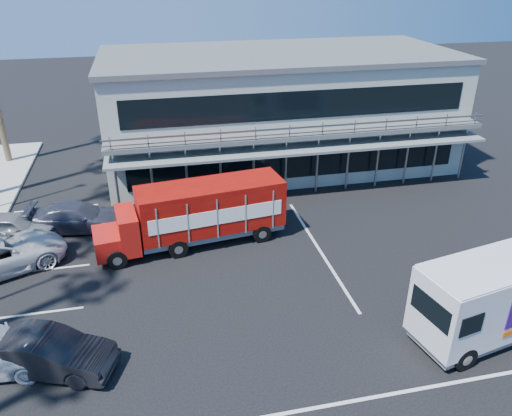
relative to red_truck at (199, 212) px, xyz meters
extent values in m
plane|color=black|center=(3.53, -4.92, -1.67)|extent=(120.00, 120.00, 0.00)
cube|color=#A0A89A|center=(6.53, 10.08, 1.83)|extent=(22.00, 10.00, 7.00)
cube|color=#515454|center=(6.53, 10.08, 5.48)|extent=(22.40, 10.40, 0.30)
cube|color=#515454|center=(6.53, 4.48, 1.93)|extent=(22.00, 1.20, 0.25)
cube|color=gray|center=(6.53, 3.93, 2.43)|extent=(22.00, 0.08, 0.90)
cube|color=slate|center=(6.53, 4.18, 1.23)|extent=(22.00, 1.80, 0.15)
cube|color=black|center=(6.53, 5.06, -0.07)|extent=(20.00, 0.06, 1.60)
cube|color=black|center=(6.53, 5.06, 3.53)|extent=(20.00, 0.06, 1.60)
cube|color=#AF140E|center=(-4.30, -0.58, -0.80)|extent=(1.47, 2.11, 1.05)
cube|color=#AF140E|center=(-3.35, -0.46, -0.32)|extent=(1.16, 2.28, 1.83)
cube|color=black|center=(-3.35, -0.46, 0.20)|extent=(0.29, 1.84, 0.61)
cube|color=#941309|center=(0.62, 0.08, 0.25)|extent=(7.20, 3.10, 2.27)
cube|color=slate|center=(0.62, 0.08, -1.10)|extent=(7.16, 2.77, 0.26)
cube|color=white|center=(0.77, -1.00, 0.16)|extent=(6.36, 0.89, 0.74)
cube|color=white|center=(0.47, 1.17, 0.16)|extent=(6.36, 0.89, 0.74)
cylinder|color=black|center=(-3.91, -1.50, -1.22)|extent=(0.94, 0.40, 0.91)
cylinder|color=black|center=(-4.17, 0.40, -1.22)|extent=(0.94, 0.40, 0.91)
cylinder|color=black|center=(-1.15, -1.12, -1.22)|extent=(0.94, 0.40, 0.91)
cylinder|color=black|center=(-1.41, 0.78, -1.22)|extent=(0.94, 0.40, 0.91)
cylinder|color=black|center=(3.00, -0.56, -1.22)|extent=(0.94, 0.40, 0.91)
cylinder|color=black|center=(2.74, 1.34, -1.22)|extent=(0.94, 0.40, 0.91)
cube|color=silver|center=(9.91, -8.95, 0.16)|extent=(6.87, 3.47, 2.62)
cube|color=slate|center=(9.91, -8.95, -1.30)|extent=(6.57, 3.20, 0.33)
cube|color=black|center=(6.71, -9.58, 0.44)|extent=(0.41, 1.82, 0.89)
cube|color=silver|center=(9.91, -8.95, 1.50)|extent=(6.74, 3.40, 0.07)
cube|color=#310C6F|center=(10.43, -7.69, 0.34)|extent=(3.32, 0.68, 1.41)
cylinder|color=black|center=(7.81, -10.38, -1.22)|extent=(0.94, 0.45, 0.90)
cylinder|color=black|center=(7.42, -8.43, -1.22)|extent=(0.94, 0.45, 0.90)
cylinder|color=black|center=(11.65, -7.60, -1.22)|extent=(0.94, 0.45, 0.90)
imported|color=black|center=(-5.97, -7.42, -0.93)|extent=(4.75, 3.02, 1.48)
imported|color=silver|center=(-8.97, -0.52, -0.88)|extent=(6.25, 4.74, 1.58)
imported|color=#333644|center=(-5.97, 2.68, -0.96)|extent=(5.10, 2.61, 1.42)
imported|color=gray|center=(-8.97, 2.28, -0.97)|extent=(4.39, 2.45, 1.41)
camera|label=1|loc=(-1.87, -21.38, 10.95)|focal=35.00mm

